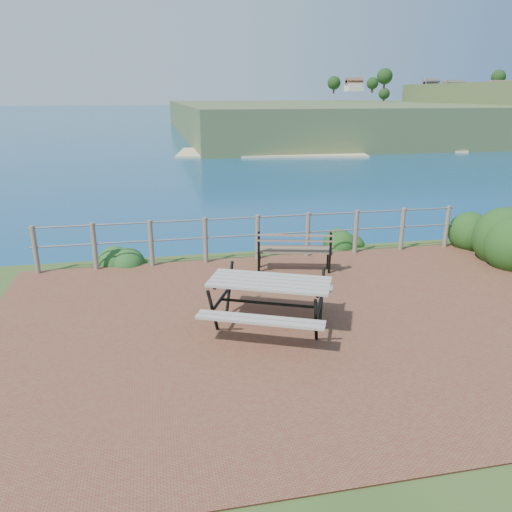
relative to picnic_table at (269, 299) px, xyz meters
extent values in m
cube|color=brown|center=(0.52, 0.04, -0.50)|extent=(10.00, 7.00, 0.12)
plane|color=#155D82|center=(0.52, 200.04, -0.50)|extent=(1200.00, 1200.00, 0.00)
cylinder|color=#6B5B4C|center=(-4.08, 3.39, 0.02)|extent=(0.10, 0.10, 1.00)
cylinder|color=#6B5B4C|center=(-2.93, 3.39, 0.02)|extent=(0.10, 0.10, 1.00)
cylinder|color=#6B5B4C|center=(-1.78, 3.39, 0.02)|extent=(0.10, 0.10, 1.00)
cylinder|color=#6B5B4C|center=(-0.63, 3.39, 0.02)|extent=(0.10, 0.10, 1.00)
cylinder|color=#6B5B4C|center=(0.52, 3.39, 0.02)|extent=(0.10, 0.10, 1.00)
cylinder|color=#6B5B4C|center=(1.67, 3.39, 0.02)|extent=(0.10, 0.10, 1.00)
cylinder|color=#6B5B4C|center=(2.82, 3.39, 0.02)|extent=(0.10, 0.10, 1.00)
cylinder|color=#6B5B4C|center=(3.97, 3.39, 0.02)|extent=(0.10, 0.10, 1.00)
cylinder|color=#6B5B4C|center=(5.12, 3.39, 0.02)|extent=(0.10, 0.10, 1.00)
cylinder|color=slate|center=(0.52, 3.39, 0.47)|extent=(9.40, 0.04, 0.04)
cylinder|color=slate|center=(0.52, 3.39, 0.07)|extent=(9.40, 0.04, 0.04)
cube|color=#47592C|center=(140.52, 210.04, -6.50)|extent=(260.00, 180.00, 12.00)
cube|color=gray|center=(0.00, 0.00, 0.28)|extent=(2.00, 1.44, 0.04)
cube|color=gray|center=(0.00, 0.00, -0.03)|extent=(1.80, 0.99, 0.04)
cube|color=gray|center=(0.00, 0.00, -0.03)|extent=(1.80, 0.99, 0.04)
cylinder|color=black|center=(0.00, 0.00, -0.08)|extent=(1.47, 0.68, 0.05)
cube|color=brown|center=(1.11, 2.50, -0.05)|extent=(1.61, 0.76, 0.04)
cube|color=brown|center=(1.11, 2.50, 0.22)|extent=(1.54, 0.49, 0.36)
cube|color=black|center=(1.11, 2.50, -0.26)|extent=(0.06, 0.07, 0.43)
cube|color=black|center=(1.11, 2.50, -0.26)|extent=(0.06, 0.07, 0.43)
cube|color=black|center=(1.11, 2.50, -0.26)|extent=(0.06, 0.07, 0.43)
cube|color=black|center=(1.11, 2.50, -0.26)|extent=(0.06, 0.07, 0.43)
ellipsoid|color=#1C4415|center=(5.63, 3.48, -0.50)|extent=(0.99, 0.99, 1.41)
ellipsoid|color=#1D4E1D|center=(-2.45, 3.79, -0.50)|extent=(0.76, 0.76, 0.50)
ellipsoid|color=#1C4415|center=(2.84, 4.19, -0.50)|extent=(0.76, 0.76, 0.49)
camera|label=1|loc=(-1.65, -6.94, 3.01)|focal=35.00mm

